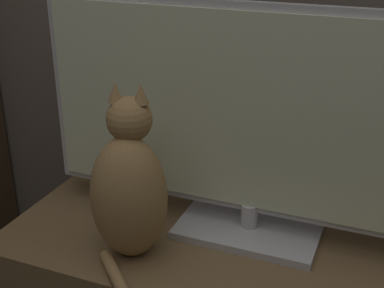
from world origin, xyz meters
The scene contains 2 objects.
tv centered at (-0.05, 0.99, 0.76)m, with size 1.11×0.22×0.59m.
cat centered at (-0.29, 0.80, 0.63)m, with size 0.21×0.29×0.42m.
Camera 1 is at (0.26, -0.17, 1.22)m, focal length 50.00 mm.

